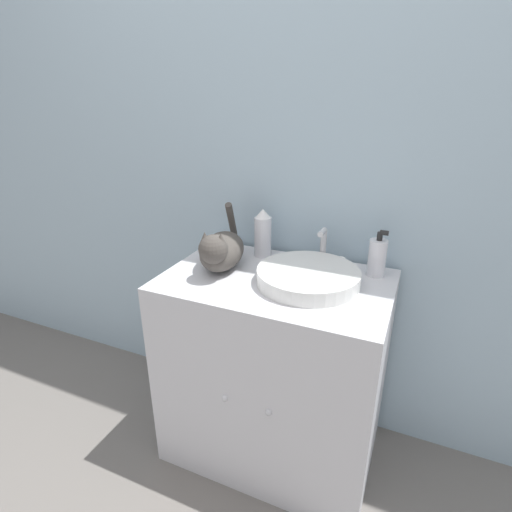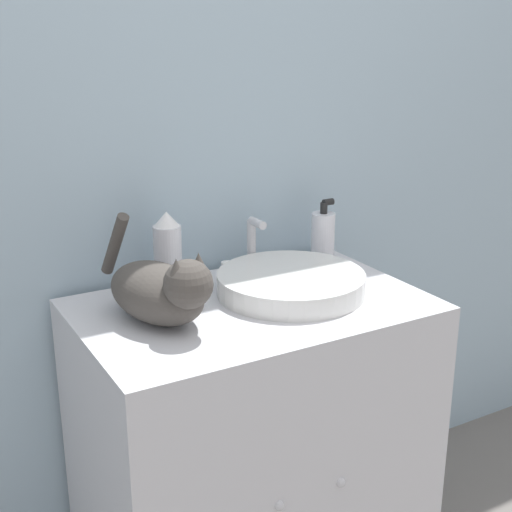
% 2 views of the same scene
% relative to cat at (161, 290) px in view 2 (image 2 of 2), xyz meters
% --- Properties ---
extents(wall_back, '(6.00, 0.05, 2.50)m').
position_rel_cat_xyz_m(wall_back, '(0.23, 0.30, 0.37)').
color(wall_back, '#9EB7C6').
rests_on(wall_back, ground_plane).
extents(vanity_cabinet, '(0.82, 0.54, 0.80)m').
position_rel_cat_xyz_m(vanity_cabinet, '(0.23, -0.00, -0.48)').
color(vanity_cabinet, silver).
rests_on(vanity_cabinet, ground_plane).
extents(sink_basin, '(0.36, 0.36, 0.05)m').
position_rel_cat_xyz_m(sink_basin, '(0.34, 0.01, -0.05)').
color(sink_basin, silver).
rests_on(sink_basin, vanity_cabinet).
extents(faucet, '(0.18, 0.08, 0.15)m').
position_rel_cat_xyz_m(faucet, '(0.34, 0.20, -0.02)').
color(faucet, silver).
rests_on(faucet, vanity_cabinet).
extents(cat, '(0.22, 0.39, 0.22)m').
position_rel_cat_xyz_m(cat, '(0.00, 0.00, 0.00)').
color(cat, '#47423D').
rests_on(cat, vanity_cabinet).
extents(soap_bottle, '(0.07, 0.07, 0.18)m').
position_rel_cat_xyz_m(soap_bottle, '(0.55, 0.17, -0.00)').
color(soap_bottle, silver).
rests_on(soap_bottle, vanity_cabinet).
extents(spray_bottle, '(0.07, 0.07, 0.20)m').
position_rel_cat_xyz_m(spray_bottle, '(0.09, 0.18, 0.02)').
color(spray_bottle, silver).
rests_on(spray_bottle, vanity_cabinet).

